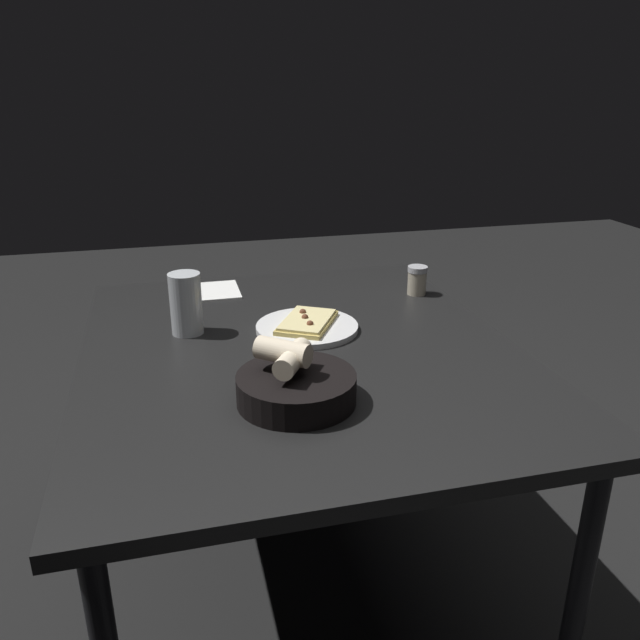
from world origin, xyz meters
name	(u,v)px	position (x,y,z in m)	size (l,w,h in m)	color
ground	(303,606)	(0.00, 0.00, 0.00)	(8.00, 8.00, 0.00)	black
dining_table	(300,372)	(0.00, 0.00, 0.69)	(1.12, 0.94, 0.75)	black
pizza_plate	(307,326)	(0.09, -0.04, 0.76)	(0.24, 0.24, 0.04)	white
bread_basket	(295,384)	(-0.25, 0.06, 0.78)	(0.22, 0.22, 0.12)	black
beer_glass	(186,307)	(0.14, 0.24, 0.81)	(0.07, 0.07, 0.14)	silver
pepper_shaker	(417,282)	(0.28, -0.39, 0.78)	(0.05, 0.05, 0.08)	#BFB299
napkin	(217,291)	(0.43, 0.14, 0.75)	(0.16, 0.12, 0.00)	white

